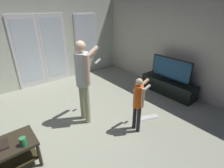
% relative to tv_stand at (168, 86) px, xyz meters
% --- Properties ---
extents(ground_plane, '(6.31, 5.39, 0.02)m').
position_rel_tv_stand_xyz_m(ground_plane, '(-2.77, 0.18, -0.21)').
color(ground_plane, '#989B84').
extents(wall_back_with_doors, '(6.31, 0.09, 2.60)m').
position_rel_tv_stand_xyz_m(wall_back_with_doors, '(-2.68, 2.84, 1.06)').
color(wall_back_with_doors, beige).
rests_on(wall_back_with_doors, ground_plane).
extents(wall_right_plain, '(0.06, 5.39, 2.57)m').
position_rel_tv_stand_xyz_m(wall_right_plain, '(0.36, 0.18, 1.09)').
color(wall_right_plain, beige).
rests_on(wall_right_plain, ground_plane).
extents(tv_stand, '(0.46, 1.50, 0.39)m').
position_rel_tv_stand_xyz_m(tv_stand, '(0.00, 0.00, 0.00)').
color(tv_stand, black).
rests_on(tv_stand, ground_plane).
extents(flat_screen_tv, '(0.08, 1.13, 0.61)m').
position_rel_tv_stand_xyz_m(flat_screen_tv, '(-0.00, 0.00, 0.51)').
color(flat_screen_tv, black).
rests_on(flat_screen_tv, tv_stand).
extents(person_adult, '(0.68, 0.45, 1.67)m').
position_rel_tv_stand_xyz_m(person_adult, '(-2.38, 0.38, 0.81)').
color(person_adult, tan).
rests_on(person_adult, ground_plane).
extents(person_child, '(0.50, 0.29, 1.09)m').
position_rel_tv_stand_xyz_m(person_child, '(-1.79, -0.51, 0.46)').
color(person_child, '#2B262B').
rests_on(person_child, ground_plane).
extents(loose_keyboard, '(0.46, 0.29, 0.02)m').
position_rel_tv_stand_xyz_m(loose_keyboard, '(-1.32, -0.42, -0.19)').
color(loose_keyboard, white).
rests_on(loose_keyboard, ground_plane).
extents(cup_near_edge, '(0.09, 0.09, 0.13)m').
position_rel_tv_stand_xyz_m(cup_near_edge, '(-3.67, -0.12, 0.32)').
color(cup_near_edge, '#2F824A').
rests_on(cup_near_edge, coffee_table).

